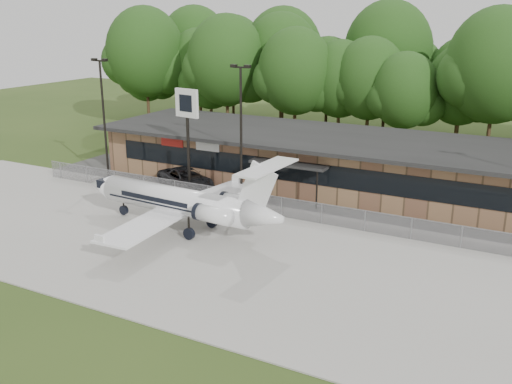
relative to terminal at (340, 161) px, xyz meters
The scene contains 11 objects.
ground 24.04m from the terminal, 89.99° to the right, with size 160.00×160.00×0.00m, color #2D4217.
apron 16.08m from the terminal, 89.99° to the right, with size 64.00×18.00×0.08m, color #9E9B93.
parking_lot 4.93m from the terminal, 89.96° to the right, with size 50.00×9.00×0.06m, color #383835.
terminal is the anchor object (origin of this frame).
fence 9.05m from the terminal, 89.98° to the right, with size 46.00×0.04×1.52m.
treeline 18.83m from the terminal, 89.99° to the left, with size 72.00×12.00×15.00m, color #1F3E13, non-canonical shape.
light_pole_left 19.84m from the terminal, 157.54° to the right, with size 1.55×0.30×10.23m.
light_pole_mid 9.73m from the terminal, 123.89° to the right, with size 1.55×0.30×10.23m.
business_jet 15.24m from the terminal, 111.66° to the right, with size 15.91×14.17×5.36m.
suv 12.59m from the terminal, 150.42° to the right, with size 2.71×5.87×1.63m, color #2D2D30.
pole_sign 12.87m from the terminal, 144.12° to the right, with size 2.17×0.58×8.24m.
Camera 1 is at (14.98, -18.96, 13.52)m, focal length 40.00 mm.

